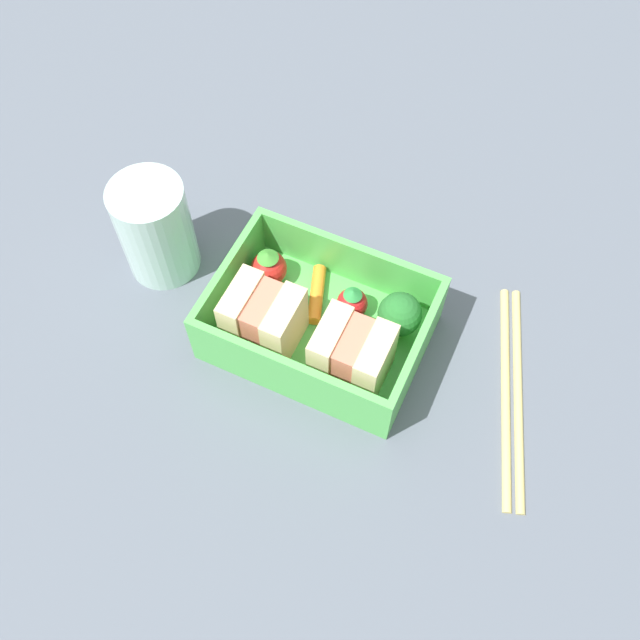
{
  "coord_description": "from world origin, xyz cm",
  "views": [
    {
      "loc": [
        -12.18,
        26.21,
        52.11
      ],
      "look_at": [
        0.0,
        0.0,
        2.7
      ],
      "focal_mm": 40.0,
      "sensor_mm": 36.0,
      "label": 1
    }
  ],
  "objects_px": {
    "sandwich_left": "(352,354)",
    "drinking_glass": "(156,229)",
    "broccoli_floret": "(400,315)",
    "carrot_stick_far_left": "(317,294)",
    "chopstick_pair": "(513,392)",
    "sandwich_center_left": "(264,318)",
    "strawberry_far_left": "(352,303)",
    "strawberry_left": "(269,267)"
  },
  "relations": [
    {
      "from": "sandwich_center_left",
      "to": "drinking_glass",
      "type": "distance_m",
      "value": 0.12
    },
    {
      "from": "strawberry_far_left",
      "to": "strawberry_left",
      "type": "xyz_separation_m",
      "value": [
        0.08,
        -0.0,
        0.0
      ]
    },
    {
      "from": "sandwich_left",
      "to": "sandwich_center_left",
      "type": "distance_m",
      "value": 0.08
    },
    {
      "from": "chopstick_pair",
      "to": "drinking_glass",
      "type": "bearing_deg",
      "value": 1.02
    },
    {
      "from": "sandwich_center_left",
      "to": "carrot_stick_far_left",
      "type": "bearing_deg",
      "value": -114.38
    },
    {
      "from": "broccoli_floret",
      "to": "drinking_glass",
      "type": "relative_size",
      "value": 0.49
    },
    {
      "from": "strawberry_left",
      "to": "drinking_glass",
      "type": "distance_m",
      "value": 0.1
    },
    {
      "from": "strawberry_left",
      "to": "chopstick_pair",
      "type": "bearing_deg",
      "value": 177.31
    },
    {
      "from": "sandwich_center_left",
      "to": "carrot_stick_far_left",
      "type": "xyz_separation_m",
      "value": [
        -0.02,
        -0.05,
        -0.02
      ]
    },
    {
      "from": "sandwich_center_left",
      "to": "chopstick_pair",
      "type": "distance_m",
      "value": 0.21
    },
    {
      "from": "drinking_glass",
      "to": "sandwich_left",
      "type": "bearing_deg",
      "value": 169.81
    },
    {
      "from": "broccoli_floret",
      "to": "chopstick_pair",
      "type": "xyz_separation_m",
      "value": [
        -0.1,
        0.01,
        -0.04
      ]
    },
    {
      "from": "broccoli_floret",
      "to": "strawberry_far_left",
      "type": "relative_size",
      "value": 1.45
    },
    {
      "from": "broccoli_floret",
      "to": "strawberry_left",
      "type": "height_order",
      "value": "broccoli_floret"
    },
    {
      "from": "sandwich_center_left",
      "to": "sandwich_left",
      "type": "bearing_deg",
      "value": 180.0
    },
    {
      "from": "strawberry_far_left",
      "to": "chopstick_pair",
      "type": "distance_m",
      "value": 0.15
    },
    {
      "from": "strawberry_far_left",
      "to": "sandwich_center_left",
      "type": "bearing_deg",
      "value": 42.5
    },
    {
      "from": "sandwich_left",
      "to": "carrot_stick_far_left",
      "type": "relative_size",
      "value": 1.05
    },
    {
      "from": "strawberry_far_left",
      "to": "drinking_glass",
      "type": "distance_m",
      "value": 0.18
    },
    {
      "from": "sandwich_center_left",
      "to": "drinking_glass",
      "type": "xyz_separation_m",
      "value": [
        0.12,
        -0.04,
        0.01
      ]
    },
    {
      "from": "sandwich_left",
      "to": "carrot_stick_far_left",
      "type": "distance_m",
      "value": 0.08
    },
    {
      "from": "sandwich_center_left",
      "to": "strawberry_far_left",
      "type": "distance_m",
      "value": 0.08
    },
    {
      "from": "broccoli_floret",
      "to": "sandwich_center_left",
      "type": "bearing_deg",
      "value": 26.44
    },
    {
      "from": "drinking_glass",
      "to": "strawberry_left",
      "type": "bearing_deg",
      "value": -170.58
    },
    {
      "from": "carrot_stick_far_left",
      "to": "strawberry_left",
      "type": "bearing_deg",
      "value": -1.22
    },
    {
      "from": "strawberry_far_left",
      "to": "strawberry_left",
      "type": "distance_m",
      "value": 0.08
    },
    {
      "from": "chopstick_pair",
      "to": "sandwich_left",
      "type": "bearing_deg",
      "value": 18.24
    },
    {
      "from": "sandwich_center_left",
      "to": "strawberry_left",
      "type": "height_order",
      "value": "sandwich_center_left"
    },
    {
      "from": "strawberry_far_left",
      "to": "chopstick_pair",
      "type": "height_order",
      "value": "strawberry_far_left"
    },
    {
      "from": "broccoli_floret",
      "to": "chopstick_pair",
      "type": "relative_size",
      "value": 0.24
    },
    {
      "from": "broccoli_floret",
      "to": "carrot_stick_far_left",
      "type": "bearing_deg",
      "value": -1.85
    },
    {
      "from": "broccoli_floret",
      "to": "sandwich_left",
      "type": "bearing_deg",
      "value": 67.23
    },
    {
      "from": "sandwich_left",
      "to": "drinking_glass",
      "type": "height_order",
      "value": "drinking_glass"
    },
    {
      "from": "strawberry_far_left",
      "to": "carrot_stick_far_left",
      "type": "distance_m",
      "value": 0.03
    },
    {
      "from": "strawberry_far_left",
      "to": "carrot_stick_far_left",
      "type": "bearing_deg",
      "value": 0.05
    },
    {
      "from": "broccoli_floret",
      "to": "drinking_glass",
      "type": "distance_m",
      "value": 0.22
    },
    {
      "from": "sandwich_center_left",
      "to": "carrot_stick_far_left",
      "type": "relative_size",
      "value": 1.05
    },
    {
      "from": "sandwich_left",
      "to": "carrot_stick_far_left",
      "type": "bearing_deg",
      "value": -43.24
    },
    {
      "from": "sandwich_left",
      "to": "strawberry_far_left",
      "type": "relative_size",
      "value": 1.75
    },
    {
      "from": "strawberry_far_left",
      "to": "strawberry_left",
      "type": "bearing_deg",
      "value": -0.69
    },
    {
      "from": "carrot_stick_far_left",
      "to": "strawberry_far_left",
      "type": "bearing_deg",
      "value": -179.95
    },
    {
      "from": "sandwich_center_left",
      "to": "chopstick_pair",
      "type": "xyz_separation_m",
      "value": [
        -0.2,
        -0.04,
        -0.04
      ]
    }
  ]
}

